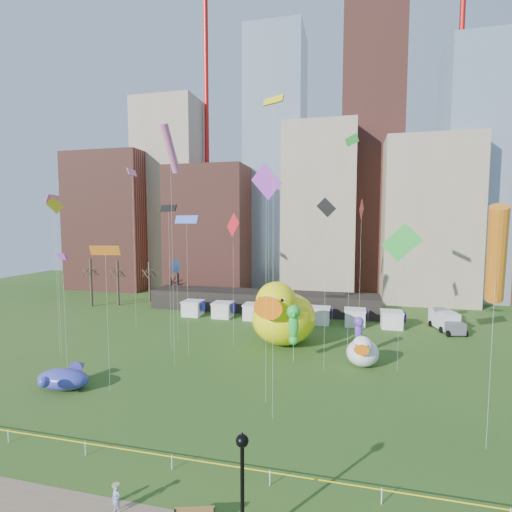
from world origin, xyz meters
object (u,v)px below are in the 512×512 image
(lamppost, at_px, (242,478))
(woman, at_px, (116,499))
(seahorse_purple, at_px, (359,328))
(box_truck, at_px, (446,321))
(big_duck, at_px, (282,315))
(toddler, at_px, (116,495))
(seahorse_green, at_px, (293,321))
(whale_inflatable, at_px, (64,378))
(small_duck, at_px, (363,351))

(lamppost, bearing_deg, woman, 175.52)
(seahorse_purple, height_order, box_truck, seahorse_purple)
(big_duck, height_order, toddler, big_duck)
(big_duck, xyz_separation_m, seahorse_purple, (8.86, -1.59, -0.64))
(big_duck, xyz_separation_m, seahorse_green, (2.11, -5.34, 0.69))
(big_duck, distance_m, whale_inflatable, 23.88)
(seahorse_purple, relative_size, woman, 3.03)
(seahorse_green, height_order, whale_inflatable, seahorse_green)
(seahorse_purple, relative_size, box_truck, 0.67)
(seahorse_green, distance_m, whale_inflatable, 22.34)
(toddler, bearing_deg, seahorse_purple, 74.92)
(whale_inflatable, height_order, woman, whale_inflatable)
(lamppost, bearing_deg, box_truck, 66.86)
(seahorse_purple, relative_size, toddler, 5.44)
(box_truck, bearing_deg, whale_inflatable, -157.24)
(small_duck, height_order, toddler, small_duck)
(small_duck, bearing_deg, seahorse_purple, 100.45)
(big_duck, distance_m, small_duck, 10.67)
(big_duck, xyz_separation_m, woman, (-3.56, -28.75, -2.95))
(lamppost, distance_m, box_truck, 44.44)
(big_duck, height_order, lamppost, big_duck)
(seahorse_green, xyz_separation_m, whale_inflatable, (-18.88, -11.44, -3.41))
(whale_inflatable, bearing_deg, lamppost, -36.71)
(big_duck, distance_m, toddler, 28.56)
(seahorse_purple, height_order, toddler, seahorse_purple)
(lamppost, xyz_separation_m, woman, (-6.84, 0.54, -2.65))
(big_duck, bearing_deg, seahorse_purple, -0.55)
(big_duck, distance_m, box_truck, 23.84)
(seahorse_green, xyz_separation_m, woman, (-5.67, -23.41, -3.63))
(seahorse_purple, xyz_separation_m, woman, (-12.42, -27.16, -2.31))
(seahorse_green, distance_m, box_truck, 25.31)
(box_truck, bearing_deg, lamppost, -127.44)
(big_duck, relative_size, woman, 7.66)
(small_duck, relative_size, box_truck, 0.71)
(seahorse_green, bearing_deg, small_duck, -0.30)
(woman, bearing_deg, box_truck, 72.34)
(seahorse_purple, height_order, woman, seahorse_purple)
(seahorse_purple, bearing_deg, toddler, -120.74)
(big_duck, height_order, woman, big_duck)
(seahorse_green, distance_m, woman, 24.36)
(seahorse_green, bearing_deg, seahorse_purple, 25.65)
(woman, bearing_deg, big_duck, 96.35)
(whale_inflatable, xyz_separation_m, box_truck, (37.50, 28.32, 0.38))
(seahorse_purple, distance_m, box_truck, 17.77)
(seahorse_green, distance_m, seahorse_purple, 7.84)
(big_duck, relative_size, toddler, 13.74)
(big_duck, distance_m, lamppost, 29.47)
(seahorse_purple, height_order, lamppost, lamppost)
(small_duck, distance_m, seahorse_purple, 3.69)
(small_duck, bearing_deg, whale_inflatable, -151.01)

